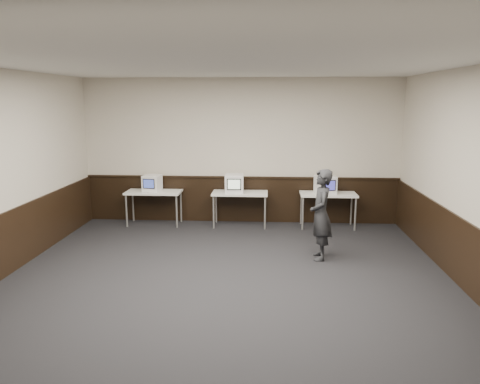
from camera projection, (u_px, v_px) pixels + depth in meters
name	position (u px, v px, depth m)	size (l,w,h in m)	color
floor	(224.00, 291.00, 6.76)	(8.00, 8.00, 0.00)	black
ceiling	(223.00, 63.00, 6.14)	(8.00, 8.00, 0.00)	white
back_wall	(241.00, 151.00, 10.37)	(7.00, 7.00, 0.00)	beige
front_wall	(153.00, 309.00, 2.54)	(7.00, 7.00, 0.00)	beige
wainscot_back	(241.00, 200.00, 10.56)	(6.98, 0.04, 1.00)	black
wainscot_right	(475.00, 263.00, 6.45)	(0.04, 7.98, 1.00)	black
wainscot_rail	(241.00, 177.00, 10.44)	(6.98, 0.06, 0.04)	black
desk_left	(154.00, 194.00, 10.27)	(1.20, 0.60, 0.75)	silver
desk_center	(240.00, 195.00, 10.16)	(1.20, 0.60, 0.75)	silver
desk_right	(328.00, 197.00, 10.04)	(1.20, 0.60, 0.75)	silver
emac_left	(152.00, 183.00, 10.24)	(0.40, 0.42, 0.36)	white
emac_center	(234.00, 184.00, 10.07)	(0.41, 0.44, 0.40)	white
emac_right	(325.00, 185.00, 9.95)	(0.48, 0.50, 0.38)	white
person	(321.00, 215.00, 8.00)	(0.57, 0.38, 1.57)	black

